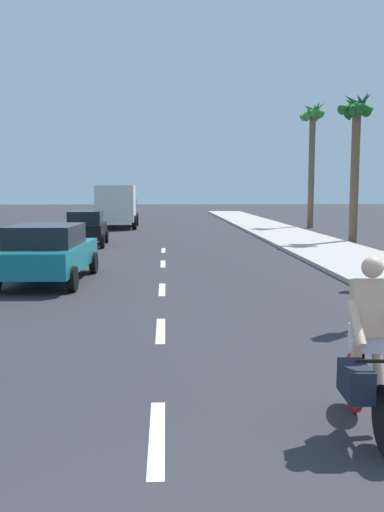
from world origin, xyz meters
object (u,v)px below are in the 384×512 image
at_px(palm_tree_distant, 313,132).
at_px(parked_car_teal, 48,251).
at_px(palm_tree_far, 356,128).
at_px(cyclist, 366,354).
at_px(delivery_truck, 117,205).
at_px(parked_car_black, 86,227).

bearing_deg(palm_tree_distant, parked_car_teal, -120.75).
bearing_deg(palm_tree_distant, palm_tree_far, -94.07).
bearing_deg(palm_tree_far, cyclist, -108.34).
bearing_deg(parked_car_teal, palm_tree_distant, 61.55).
bearing_deg(palm_tree_distant, delivery_truck, 176.54).
xyz_separation_m(parked_car_teal, palm_tree_far, (12.05, 10.81, 4.54)).
height_order(parked_car_black, delivery_truck, delivery_truck).
xyz_separation_m(parked_car_black, palm_tree_far, (12.44, 0.65, 4.54)).
bearing_deg(delivery_truck, palm_tree_distant, -4.48).
height_order(cyclist, parked_car_black, cyclist).
relative_size(cyclist, parked_car_teal, 0.39).
bearing_deg(palm_tree_far, delivery_truck, 136.41).
bearing_deg(parked_car_teal, parked_car_black, 94.53).
xyz_separation_m(cyclist, parked_car_black, (-5.62, 19.94, 0.00)).
xyz_separation_m(parked_car_teal, parked_car_black, (-0.40, 10.15, -0.01)).
relative_size(parked_car_black, delivery_truck, 0.62).
bearing_deg(parked_car_black, delivery_truck, 86.15).
xyz_separation_m(parked_car_black, delivery_truck, (0.36, 12.16, 0.67)).
distance_m(cyclist, palm_tree_far, 22.16).
bearing_deg(cyclist, parked_car_black, -71.23).
relative_size(parked_car_black, palm_tree_distant, 0.46).
relative_size(parked_car_teal, palm_tree_distant, 0.56).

